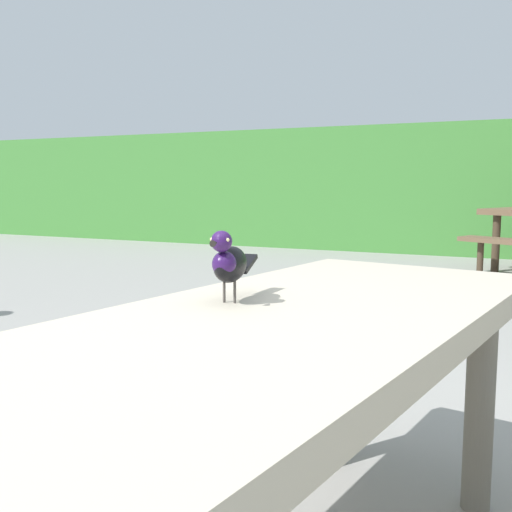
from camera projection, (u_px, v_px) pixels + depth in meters
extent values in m
cube|color=#428438|center=(482.00, 189.00, 9.24)|extent=(28.00, 2.30, 1.90)
cube|color=#B2A893|center=(293.00, 325.00, 1.39)|extent=(1.04, 1.90, 0.07)
cylinder|color=slate|center=(329.00, 377.00, 2.16)|extent=(0.09, 0.09, 0.67)
cylinder|color=slate|center=(480.00, 408.00, 1.86)|extent=(0.09, 0.09, 0.67)
cube|color=#B2A893|center=(97.00, 386.00, 1.82)|extent=(0.55, 1.73, 0.05)
cylinder|color=slate|center=(225.00, 394.00, 2.37)|extent=(0.07, 0.07, 0.39)
ellipsoid|color=black|center=(230.00, 264.00, 1.47)|extent=(0.09, 0.16, 0.09)
ellipsoid|color=#2D144C|center=(224.00, 264.00, 1.43)|extent=(0.07, 0.07, 0.06)
sphere|color=#2D144C|center=(221.00, 241.00, 1.41)|extent=(0.05, 0.05, 0.05)
sphere|color=#EAE08C|center=(227.00, 240.00, 1.39)|extent=(0.01, 0.01, 0.01)
sphere|color=#EAE08C|center=(212.00, 239.00, 1.40)|extent=(0.01, 0.01, 0.01)
cone|color=black|center=(215.00, 243.00, 1.37)|extent=(0.02, 0.03, 0.02)
cube|color=black|center=(246.00, 264.00, 1.59)|extent=(0.05, 0.10, 0.04)
cylinder|color=#47423D|center=(235.00, 292.00, 1.47)|extent=(0.01, 0.01, 0.05)
cylinder|color=#47423D|center=(224.00, 292.00, 1.48)|extent=(0.01, 0.01, 0.05)
cylinder|color=#423324|center=(496.00, 243.00, 6.95)|extent=(0.09, 0.09, 0.67)
cylinder|color=#423324|center=(480.00, 259.00, 6.65)|extent=(0.07, 0.07, 0.39)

